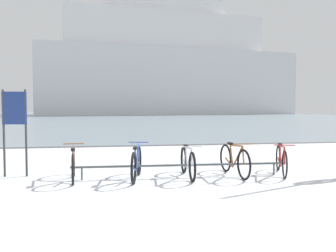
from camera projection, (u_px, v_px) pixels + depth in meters
The scene contains 9 objects.
ground at pixel (116, 117), 57.91m from camera, with size 80.00×132.00×0.08m.
bike_rack at pixel (181, 166), 8.12m from camera, with size 4.91×0.22×0.31m.
bicycle_0 at pixel (73, 164), 7.80m from camera, with size 0.46×1.64×0.77m.
bicycle_1 at pixel (137, 163), 7.89m from camera, with size 0.50×1.69×0.79m.
bicycle_2 at pixel (188, 162), 8.11m from camera, with size 0.46×1.73×0.76m.
bicycle_3 at pixel (234, 160), 8.33m from camera, with size 0.46×1.75×0.80m.
bicycle_4 at pixel (281, 160), 8.49m from camera, with size 0.67×1.64×0.76m.
info_sign at pixel (15, 118), 8.18m from camera, with size 0.55×0.10×2.00m.
ferry_ship at pixel (167, 66), 74.08m from camera, with size 53.84×19.79×29.61m.
Camera 1 is at (-1.01, -4.60, 1.61)m, focal length 38.25 mm.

